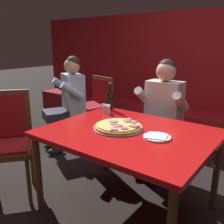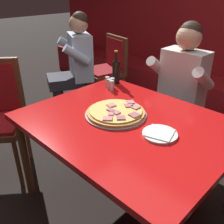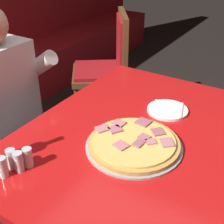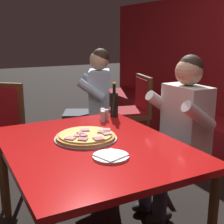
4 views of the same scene
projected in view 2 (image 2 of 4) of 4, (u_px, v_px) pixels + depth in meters
ground_plane at (125, 202)px, 1.98m from camera, size 24.00×24.00×0.00m
main_dining_table at (127, 129)px, 1.67m from camera, size 1.33×1.06×0.74m
pizza at (116, 112)px, 1.70m from camera, size 0.42×0.42×0.05m
plate_white_paper at (160, 134)px, 1.47m from camera, size 0.21×0.21×0.02m
beer_bottle at (116, 71)px, 2.20m from camera, size 0.07×0.07×0.29m
shaker_parmesan at (107, 82)px, 2.16m from camera, size 0.04×0.04×0.09m
shaker_black_pepper at (112, 83)px, 2.13m from camera, size 0.04×0.04×0.09m
shaker_oregano at (109, 84)px, 2.11m from camera, size 0.04×0.04×0.09m
shaker_red_pepper_flakes at (112, 86)px, 2.08m from camera, size 0.04×0.04×0.09m
diner_seated_blue_shirt at (177, 90)px, 2.20m from camera, size 0.53×0.53×1.27m
dining_chair_far_right at (108, 66)px, 3.24m from camera, size 0.53×0.53×0.96m
diner_standing_companion at (74, 64)px, 2.91m from camera, size 0.61×0.63×1.27m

